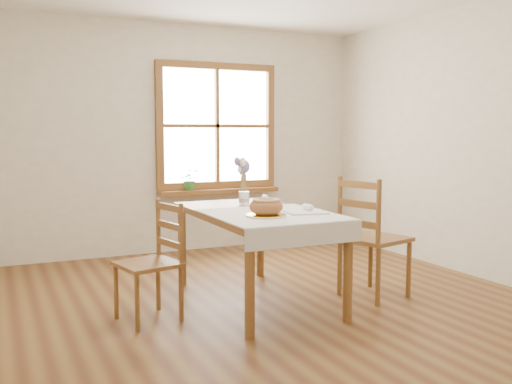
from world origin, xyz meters
TOP-DOWN VIEW (x-y plane):
  - ground at (0.00, 0.00)m, footprint 5.00×5.00m
  - room_walls at (0.00, 0.00)m, footprint 4.60×5.10m
  - window at (0.50, 2.47)m, footprint 1.46×0.08m
  - window_sill at (0.50, 2.40)m, footprint 1.46×0.20m
  - dining_table at (0.00, 0.30)m, footprint 0.90×1.60m
  - table_linen at (0.00, -0.00)m, footprint 0.91×0.99m
  - chair_left at (-0.91, 0.21)m, footprint 0.51×0.49m
  - chair_right at (0.97, 0.02)m, footprint 0.60×0.58m
  - bread_plate at (-0.10, -0.09)m, footprint 0.30×0.30m
  - bread_loaf at (-0.10, -0.09)m, footprint 0.25×0.25m
  - egg_napkin at (0.26, -0.05)m, footprint 0.34×0.30m
  - eggs at (0.26, -0.05)m, footprint 0.26×0.24m
  - salt_shaker at (0.13, 0.39)m, footprint 0.05×0.05m
  - pepper_shaker at (0.13, 0.41)m, footprint 0.06×0.06m
  - flower_vase at (0.08, 0.71)m, footprint 0.10×0.10m
  - lavender_bouquet at (0.08, 0.71)m, footprint 0.16×0.16m
  - potted_plant at (0.14, 2.40)m, footprint 0.27×0.29m
  - amber_bottle at (0.82, 2.40)m, footprint 0.07×0.07m

SIDE VIEW (x-z plane):
  - ground at x=0.00m, z-range 0.00..0.00m
  - chair_left at x=-0.91m, z-range 0.00..0.87m
  - chair_right at x=0.97m, z-range 0.00..1.01m
  - dining_table at x=0.00m, z-range 0.29..1.04m
  - window_sill at x=0.50m, z-range 0.66..0.71m
  - table_linen at x=0.00m, z-range 0.75..0.76m
  - egg_napkin at x=0.26m, z-range 0.76..0.77m
  - bread_plate at x=-0.10m, z-range 0.76..0.78m
  - eggs at x=0.26m, z-range 0.77..0.82m
  - flower_vase at x=0.08m, z-range 0.75..0.85m
  - amber_bottle at x=0.82m, z-range 0.71..0.89m
  - potted_plant at x=0.14m, z-range 0.71..0.90m
  - salt_shaker at x=0.13m, z-range 0.76..0.86m
  - pepper_shaker at x=0.13m, z-range 0.76..0.87m
  - bread_loaf at x=-0.10m, z-range 0.78..0.91m
  - lavender_bouquet at x=0.08m, z-range 0.85..1.16m
  - window at x=0.50m, z-range 0.72..2.18m
  - room_walls at x=0.00m, z-range 0.38..3.03m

